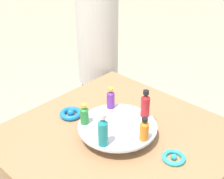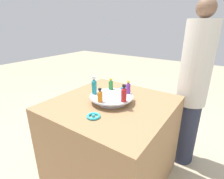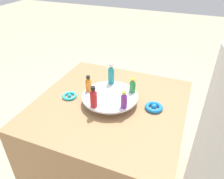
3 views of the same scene
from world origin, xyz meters
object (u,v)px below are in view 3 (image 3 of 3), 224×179
object	(u,v)px
bottle_orange	(88,84)
ribbon_bow_teal	(69,96)
bottle_teal	(111,74)
bottle_green	(132,86)
ribbon_bow_blue	(154,107)
display_stand	(110,98)
bottle_red	(94,98)
bottle_purple	(124,100)

from	to	relation	value
bottle_orange	ribbon_bow_teal	xyz separation A→B (m)	(0.04, -0.13, -0.10)
bottle_teal	bottle_green	bearing A→B (deg)	73.09
bottle_orange	ribbon_bow_blue	world-z (taller)	bottle_orange
display_stand	bottle_red	world-z (taller)	bottle_red
bottle_green	ribbon_bow_blue	xyz separation A→B (m)	(0.05, 0.16, -0.09)
bottle_orange	bottle_teal	bearing A→B (deg)	145.09
display_stand	bottle_teal	size ratio (longest dim) A/B	2.38
bottle_green	bottle_orange	size ratio (longest dim) A/B	0.92
ribbon_bow_teal	display_stand	bearing A→B (deg)	98.45
bottle_green	display_stand	bearing A→B (deg)	-52.91
bottle_red	bottle_teal	bearing A→B (deg)	-178.91
bottle_green	bottle_purple	world-z (taller)	bottle_purple
bottle_orange	bottle_green	bearing A→B (deg)	109.09
bottle_orange	display_stand	bearing A→B (deg)	91.09
bottle_purple	ribbon_bow_blue	xyz separation A→B (m)	(-0.12, 0.15, -0.09)
bottle_orange	ribbon_bow_blue	distance (m)	0.43
ribbon_bow_teal	ribbon_bow_blue	distance (m)	0.55
display_stand	bottle_orange	size ratio (longest dim) A/B	3.34
bottle_teal	bottle_orange	distance (m)	0.17
bottle_green	bottle_teal	size ratio (longest dim) A/B	0.66
bottle_teal	display_stand	bearing A→B (deg)	19.09
bottle_purple	ribbon_bow_blue	distance (m)	0.22
bottle_red	ribbon_bow_blue	world-z (taller)	bottle_red
bottle_teal	ribbon_bow_teal	xyz separation A→B (m)	(0.18, -0.23, -0.12)
bottle_green	bottle_red	world-z (taller)	bottle_red
bottle_purple	bottle_red	bearing A→B (deg)	-70.91
ribbon_bow_teal	bottle_red	bearing A→B (deg)	66.61
ribbon_bow_blue	bottle_red	bearing A→B (deg)	-60.20
bottle_orange	ribbon_bow_blue	bearing A→B (deg)	95.90
ribbon_bow_teal	ribbon_bow_blue	bearing A→B (deg)	98.45
display_stand	bottle_red	size ratio (longest dim) A/B	2.66
ribbon_bow_blue	bottle_teal	bearing A→B (deg)	-106.97
ribbon_bow_teal	bottle_teal	bearing A→B (deg)	128.50
bottle_orange	bottle_red	xyz separation A→B (m)	(0.14, 0.10, 0.01)
bottle_purple	ribbon_bow_teal	size ratio (longest dim) A/B	1.11
bottle_red	bottle_purple	size ratio (longest dim) A/B	1.24
bottle_orange	bottle_purple	size ratio (longest dim) A/B	0.99
display_stand	bottle_green	distance (m)	0.16
bottle_orange	ribbon_bow_teal	bearing A→B (deg)	-73.36
display_stand	ribbon_bow_blue	world-z (taller)	display_stand
display_stand	bottle_teal	world-z (taller)	bottle_teal
bottle_teal	ribbon_bow_blue	distance (m)	0.35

